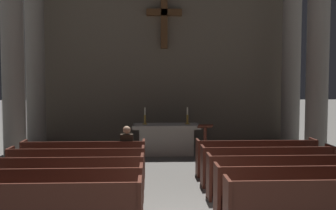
% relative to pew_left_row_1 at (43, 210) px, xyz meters
% --- Properties ---
extents(pew_left_row_1, '(3.10, 0.50, 0.95)m').
position_rel_pew_left_row_1_xyz_m(pew_left_row_1, '(0.00, 0.00, 0.00)').
color(pew_left_row_1, '#4C2319').
rests_on(pew_left_row_1, ground).
extents(pew_left_row_2, '(3.10, 0.50, 0.95)m').
position_rel_pew_left_row_1_xyz_m(pew_left_row_2, '(0.00, 1.00, 0.00)').
color(pew_left_row_2, '#4C2319').
rests_on(pew_left_row_2, ground).
extents(pew_left_row_3, '(3.10, 0.50, 0.95)m').
position_rel_pew_left_row_1_xyz_m(pew_left_row_3, '(0.00, 1.99, 0.00)').
color(pew_left_row_3, '#4C2319').
rests_on(pew_left_row_3, ground).
extents(pew_left_row_4, '(3.10, 0.50, 0.95)m').
position_rel_pew_left_row_1_xyz_m(pew_left_row_4, '(0.00, 2.99, 0.00)').
color(pew_left_row_4, '#4C2319').
rests_on(pew_left_row_4, ground).
extents(pew_left_row_5, '(3.10, 0.50, 0.95)m').
position_rel_pew_left_row_1_xyz_m(pew_left_row_5, '(0.00, 3.99, 0.00)').
color(pew_left_row_5, '#4C2319').
rests_on(pew_left_row_5, ground).
extents(pew_right_row_1, '(3.10, 0.50, 0.95)m').
position_rel_pew_left_row_1_xyz_m(pew_right_row_1, '(4.43, 0.00, 0.00)').
color(pew_right_row_1, '#4C2319').
rests_on(pew_right_row_1, ground).
extents(pew_right_row_2, '(3.10, 0.50, 0.95)m').
position_rel_pew_left_row_1_xyz_m(pew_right_row_2, '(4.43, 1.00, 0.00)').
color(pew_right_row_2, '#4C2319').
rests_on(pew_right_row_2, ground).
extents(pew_right_row_3, '(3.10, 0.50, 0.95)m').
position_rel_pew_left_row_1_xyz_m(pew_right_row_3, '(4.43, 1.99, 0.00)').
color(pew_right_row_3, '#4C2319').
rests_on(pew_right_row_3, ground).
extents(pew_right_row_4, '(3.10, 0.50, 0.95)m').
position_rel_pew_left_row_1_xyz_m(pew_right_row_4, '(4.43, 2.99, 0.00)').
color(pew_right_row_4, '#4C2319').
rests_on(pew_right_row_4, ground).
extents(pew_right_row_5, '(3.10, 0.50, 0.95)m').
position_rel_pew_left_row_1_xyz_m(pew_right_row_5, '(4.43, 3.99, 0.00)').
color(pew_right_row_5, '#4C2319').
rests_on(pew_right_row_5, ground).
extents(column_left_third, '(0.98, 0.98, 7.59)m').
position_rel_pew_left_row_1_xyz_m(column_left_third, '(-2.31, 5.74, 3.23)').
color(column_left_third, gray).
rests_on(column_left_third, ground).
extents(column_right_third, '(0.98, 0.98, 7.59)m').
position_rel_pew_left_row_1_xyz_m(column_right_third, '(6.73, 5.74, 3.23)').
color(column_right_third, gray).
rests_on(column_right_third, ground).
extents(column_left_fourth, '(0.98, 0.98, 7.59)m').
position_rel_pew_left_row_1_xyz_m(column_left_fourth, '(-2.31, 8.03, 3.23)').
color(column_left_fourth, gray).
rests_on(column_left_fourth, ground).
extents(column_right_fourth, '(0.98, 0.98, 7.59)m').
position_rel_pew_left_row_1_xyz_m(column_right_fourth, '(6.73, 8.03, 3.23)').
color(column_right_fourth, gray).
rests_on(column_right_fourth, ground).
extents(altar, '(2.20, 0.90, 1.01)m').
position_rel_pew_left_row_1_xyz_m(altar, '(2.21, 6.96, 0.06)').
color(altar, '#A8A399').
rests_on(altar, ground).
extents(candlestick_left, '(0.16, 0.16, 0.56)m').
position_rel_pew_left_row_1_xyz_m(candlestick_left, '(1.51, 6.96, 0.70)').
color(candlestick_left, '#B79338').
rests_on(candlestick_left, altar).
extents(candlestick_right, '(0.16, 0.16, 0.56)m').
position_rel_pew_left_row_1_xyz_m(candlestick_right, '(2.91, 6.96, 0.70)').
color(candlestick_right, '#B79338').
rests_on(candlestick_right, altar).
extents(apse_with_cross, '(10.09, 0.50, 8.46)m').
position_rel_pew_left_row_1_xyz_m(apse_with_cross, '(2.21, 9.16, 3.76)').
color(apse_with_cross, '#706656').
rests_on(apse_with_cross, ground).
extents(lectern, '(0.44, 0.36, 1.15)m').
position_rel_pew_left_row_1_xyz_m(lectern, '(3.34, 5.76, 0.07)').
color(lectern, '#4C2319').
rests_on(lectern, ground).
extents(lone_worshipper, '(0.32, 0.43, 1.32)m').
position_rel_pew_left_row_1_xyz_m(lone_worshipper, '(1.09, 4.02, 0.22)').
color(lone_worshipper, '#26262B').
rests_on(lone_worshipper, ground).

